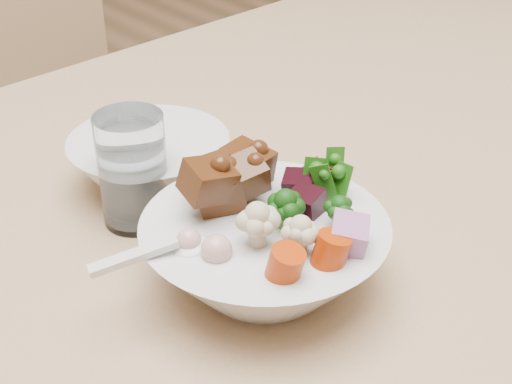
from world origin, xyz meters
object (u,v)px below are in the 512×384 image
dining_table (355,258)px  food_bowl (265,247)px  water_glass (133,174)px  side_bowl (150,163)px  chair_far (54,188)px

dining_table → food_bowl: (-0.16, -0.04, 0.11)m
water_glass → side_bowl: 0.06m
dining_table → side_bowl: (-0.15, 0.14, 0.11)m
side_bowl → chair_far: bearing=77.5°
water_glass → side_bowl: size_ratio=0.67×
food_bowl → water_glass: (-0.03, 0.14, 0.01)m
dining_table → chair_far: 0.75m
chair_far → food_bowl: size_ratio=4.34×
dining_table → water_glass: bearing=148.0°
dining_table → side_bowl: size_ratio=11.49×
dining_table → water_glass: water_glass is taller
dining_table → chair_far: size_ratio=2.11×
chair_far → water_glass: water_glass is taller
food_bowl → water_glass: bearing=102.7°
food_bowl → water_glass: food_bowl is taller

